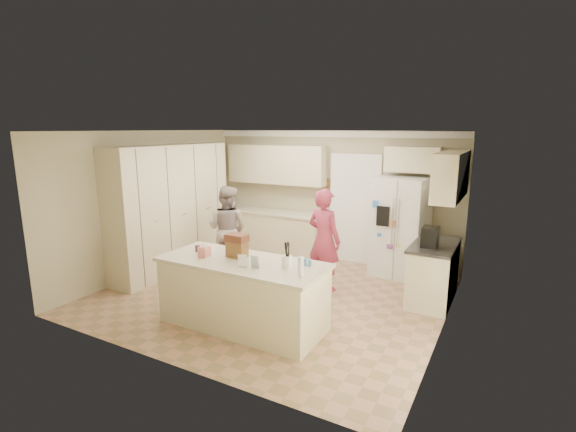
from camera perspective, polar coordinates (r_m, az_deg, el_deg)
The scene contains 41 objects.
floor at distance 6.87m, azimuth -2.17°, elevation -10.79°, with size 5.20×4.60×0.02m, color #A87B61.
ceiling at distance 6.34m, azimuth -2.36°, elevation 11.63°, with size 5.20×4.60×0.02m, color white.
wall_back at distance 8.51m, azimuth 5.76°, elevation 2.79°, with size 5.20×0.02×2.60m, color #B3AB88.
wall_front at distance 4.71m, azimuth -16.91°, elevation -5.16°, with size 5.20×0.02×2.60m, color #B3AB88.
wall_left at distance 8.11m, azimuth -18.29°, elevation 1.80°, with size 0.02×4.60×2.60m, color #B3AB88.
wall_right at distance 5.63m, azimuth 21.19°, elevation -2.69°, with size 0.02×4.60×2.60m, color #B3AB88.
crown_back at distance 8.36m, azimuth 5.81°, elevation 11.10°, with size 5.20×0.08×0.12m, color white.
pantry_bank at distance 8.05m, azimuth -15.69°, elevation 0.98°, with size 0.60×2.60×2.35m, color beige.
back_base_cab at distance 8.92m, azimuth -1.96°, elevation -2.37°, with size 2.20×0.60×0.88m, color beige.
back_countertop at distance 8.81m, azimuth -2.01°, elevation 0.52°, with size 2.24×0.63×0.04m, color #BDB59D.
back_upper_cab at distance 8.78m, azimuth -1.60°, elevation 7.08°, with size 2.20×0.35×0.80m, color beige.
doorway_opening at distance 8.33m, azimuth 9.13°, elevation 0.76°, with size 0.90×0.06×2.10m, color black.
doorway_casing at distance 8.30m, azimuth 9.05°, elevation 0.72°, with size 1.02×0.03×2.22m, color white.
wall_frame_upper at distance 8.43m, azimuth 5.82°, elevation 4.42°, with size 0.15×0.02×0.20m, color brown.
wall_frame_lower at distance 8.47m, azimuth 5.78°, elevation 2.61°, with size 0.15×0.02×0.20m, color brown.
refrigerator at distance 7.73m, azimuth 15.07°, elevation -1.51°, with size 0.90×0.70×1.80m, color white.
fridge_seam at distance 7.40m, azimuth 14.40°, elevation -2.08°, with size 0.01×0.02×1.78m, color gray.
fridge_dispenser at distance 7.39m, azimuth 12.83°, elevation -0.03°, with size 0.22×0.03×0.35m, color black.
fridge_handle_l at distance 7.36m, azimuth 14.06°, elevation -0.93°, with size 0.02×0.02×0.85m, color silver.
fridge_handle_r at distance 7.34m, azimuth 14.81°, elevation -1.01°, with size 0.02×0.02×0.85m, color silver.
over_fridge_cab at distance 7.74m, azimuth 16.74°, elevation 7.42°, with size 0.95×0.35×0.45m, color beige.
right_base_cab at distance 6.87m, azimuth 19.23°, elevation -7.47°, with size 0.60×1.20×0.88m, color beige.
right_countertop at distance 6.73m, azimuth 19.41°, elevation -3.76°, with size 0.63×1.24×0.04m, color #2D2B28.
right_upper_cab at distance 6.72m, azimuth 21.45°, elevation 5.19°, with size 0.35×1.50×0.70m, color beige.
coffee_maker at distance 6.51m, azimuth 18.87°, elevation -2.71°, with size 0.22×0.28×0.30m, color black.
island_base at distance 5.74m, azimuth -6.19°, elevation -10.69°, with size 2.20×0.90×0.88m, color beige.
island_top at distance 5.58m, azimuth -6.30°, elevation -6.33°, with size 2.28×0.96×0.05m, color #BDB59D.
utensil_crock at distance 5.27m, azimuth -0.16°, elevation -6.25°, with size 0.13×0.13×0.15m, color white.
tissue_box at distance 5.80m, azimuth -11.36°, elevation -4.81°, with size 0.13×0.13×0.14m, color #E7807C.
tissue_plume at distance 5.77m, azimuth -11.40°, elevation -3.76°, with size 0.08×0.08×0.08m, color white.
dollhouse_body at distance 5.71m, azimuth -6.99°, elevation -4.53°, with size 0.26×0.18×0.22m, color brown.
dollhouse_roof at distance 5.66m, azimuth -7.03°, elevation -2.98°, with size 0.28×0.20×0.10m, color #592D1E.
jam_jar at distance 6.08m, azimuth -12.26°, elevation -4.33°, with size 0.07×0.07×0.09m, color #59263F.
greeting_card_a at distance 5.31m, azimuth -6.23°, elevation -6.09°, with size 0.12×0.01×0.16m, color white.
greeting_card_b at distance 5.27m, azimuth -4.57°, elevation -6.21°, with size 0.12×0.01×0.16m, color silver.
water_bottle at distance 4.95m, azimuth 1.78°, elevation -6.91°, with size 0.07×0.07×0.24m, color silver.
shaker_salt at distance 5.34m, azimuth 2.33°, elevation -6.33°, with size 0.05×0.05×0.09m, color teal.
shaker_pepper at distance 5.31m, azimuth 3.01°, elevation -6.44°, with size 0.05×0.05×0.09m, color teal.
teen_boy at distance 7.80m, azimuth -8.30°, elevation -1.79°, with size 0.79×0.61×1.62m, color gray.
teen_girl at distance 6.86m, azimuth 4.94°, elevation -3.26°, with size 0.62×0.41×1.70m, color #A53154.
fridge_magnets at distance 7.39m, azimuth 14.39°, elevation -2.09°, with size 0.76×0.02×1.44m, color tan, non-canonical shape.
Camera 1 is at (3.26, -5.43, 2.64)m, focal length 26.00 mm.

